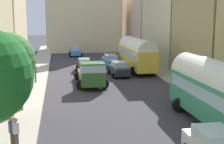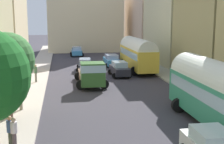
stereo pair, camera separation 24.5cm
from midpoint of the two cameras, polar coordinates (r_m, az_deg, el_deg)
name	(u,v)px [view 1 (the left image)]	position (r m, az deg, el deg)	size (l,w,h in m)	color
ground_plane	(101,75)	(36.02, -2.19, -0.48)	(154.00, 154.00, 0.00)	#37343B
sidewalk_left	(36,76)	(35.82, -13.77, -0.71)	(2.50, 70.00, 0.14)	#B2A699
sidewalk_right	(162,72)	(37.62, 8.82, -0.02)	(2.50, 70.00, 0.14)	#9C9F8E
building_left_2	(2,25)	(35.36, -19.60, 8.07)	(4.53, 11.03, 11.37)	beige
building_right_2	(210,35)	(34.28, 17.12, 6.39)	(5.07, 10.17, 9.25)	tan
building_right_3	(171,24)	(45.36, 10.44, 8.53)	(5.33, 12.83, 10.89)	beige
building_right_4	(144,22)	(59.48, 5.70, 8.95)	(5.71, 14.78, 10.77)	beige
distant_church	(83,18)	(60.17, -5.37, 9.66)	(13.64, 7.87, 18.46)	beige
parked_bus_0	(218,91)	(19.96, 18.32, -3.26)	(3.35, 9.78, 4.02)	#2F8B68
parked_bus_1	(137,53)	(38.35, 4.33, 3.49)	(3.33, 9.76, 3.98)	gold
cargo_truck_0	(91,73)	(29.91, -4.06, -0.17)	(3.06, 7.07, 2.52)	#315C26
car_0	(84,64)	(38.78, -5.26, 1.37)	(2.32, 4.21, 1.47)	#252931
car_1	(75,51)	(52.76, -6.80, 3.73)	(2.23, 3.81, 1.56)	#3B86BF
car_3	(119,69)	(34.94, 1.08, 0.56)	(2.30, 4.04, 1.66)	#24242C
car_4	(111,60)	(41.98, -0.41, 2.14)	(2.35, 4.36, 1.54)	#4091C5
pedestrian_0	(16,132)	(16.48, -17.43, -10.36)	(0.42, 0.42, 1.77)	#524449
pedestrian_1	(21,97)	(22.94, -16.45, -4.45)	(0.44, 0.44, 1.81)	gray
pedestrian_2	(12,131)	(16.73, -18.11, -10.09)	(0.44, 0.44, 1.77)	#42483A
pedestrian_3	(35,72)	(32.05, -13.97, -0.08)	(0.43, 0.43, 1.92)	#696958
roadside_tree_1	(8,60)	(20.91, -18.75, 2.02)	(3.53, 3.53, 5.69)	brown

